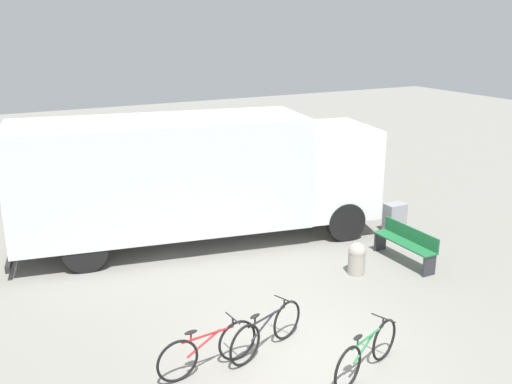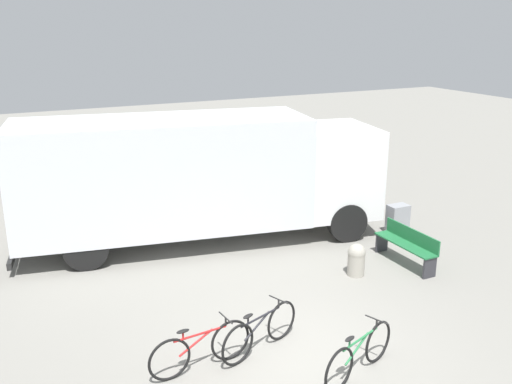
% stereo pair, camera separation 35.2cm
% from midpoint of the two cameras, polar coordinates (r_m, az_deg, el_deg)
% --- Properties ---
extents(ground_plane, '(60.00, 60.00, 0.00)m').
position_cam_midpoint_polar(ground_plane, '(9.97, 4.25, -16.24)').
color(ground_plane, gray).
extents(delivery_truck, '(9.29, 3.86, 3.18)m').
position_cam_midpoint_polar(delivery_truck, '(14.15, -6.78, 1.77)').
color(delivery_truck, silver).
rests_on(delivery_truck, ground).
extents(park_bench, '(0.40, 1.76, 0.83)m').
position_cam_midpoint_polar(park_bench, '(13.67, 14.09, -4.91)').
color(park_bench, '#1E6638').
rests_on(park_bench, ground).
extents(bicycle_near, '(1.80, 0.44, 0.81)m').
position_cam_midpoint_polar(bicycle_near, '(9.50, -5.91, -15.38)').
color(bicycle_near, black).
rests_on(bicycle_near, ground).
extents(bicycle_middle, '(1.70, 0.71, 0.81)m').
position_cam_midpoint_polar(bicycle_middle, '(9.93, 0.02, -13.73)').
color(bicycle_middle, black).
rests_on(bicycle_middle, ground).
extents(bicycle_far, '(1.71, 0.71, 0.81)m').
position_cam_midpoint_polar(bicycle_far, '(9.51, 9.94, -15.52)').
color(bicycle_far, black).
rests_on(bicycle_far, ground).
extents(bollard_near_bench, '(0.40, 0.40, 0.73)m').
position_cam_midpoint_polar(bollard_near_bench, '(12.85, 9.27, -6.49)').
color(bollard_near_bench, '#9E998C').
rests_on(bollard_near_bench, ground).
extents(utility_box, '(0.54, 0.36, 0.78)m').
position_cam_midpoint_polar(utility_box, '(15.52, 13.06, -2.54)').
color(utility_box, gray).
rests_on(utility_box, ground).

